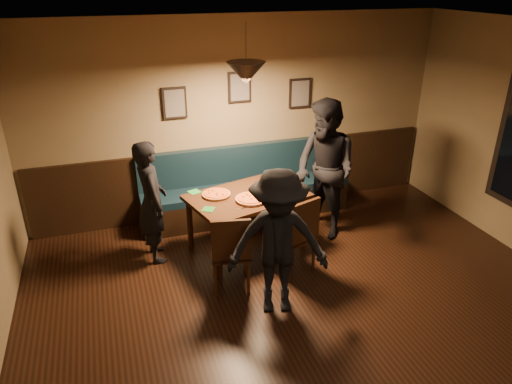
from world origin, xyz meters
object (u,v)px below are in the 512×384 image
booth_bench (246,185)px  chair_near_left (230,250)px  soda_glass (298,194)px  tabasco_bottle (288,187)px  diner_left (152,202)px  diner_right (325,170)px  chair_near_right (292,234)px  dining_table (247,222)px  diner_front (278,243)px

booth_bench → chair_near_left: size_ratio=3.15×
chair_near_left → booth_bench: bearing=78.1°
soda_glass → tabasco_bottle: (-0.03, 0.25, -0.01)m
diner_left → diner_right: (2.24, -0.09, 0.16)m
chair_near_right → diner_right: 1.12m
dining_table → soda_glass: soda_glass is taller
dining_table → soda_glass: (0.55, -0.32, 0.45)m
booth_bench → tabasco_bottle: booth_bench is taller
booth_bench → chair_near_left: 1.73m
diner_left → diner_front: (1.08, -1.42, 0.03)m
chair_near_left → diner_left: size_ratio=0.62×
chair_near_left → tabasco_bottle: size_ratio=8.37×
diner_left → diner_front: diner_front is taller
dining_table → chair_near_left: size_ratio=1.48×
booth_bench → dining_table: 0.89m
diner_left → soda_glass: diner_left is taller
chair_near_left → diner_left: bearing=140.1°
dining_table → diner_left: diner_left is taller
tabasco_bottle → diner_left: bearing=172.4°
tabasco_bottle → booth_bench: bearing=105.9°
chair_near_right → diner_right: diner_right is taller
diner_front → soda_glass: bearing=71.9°
soda_glass → booth_bench: bearing=104.2°
chair_near_left → diner_front: bearing=-44.1°
diner_left → dining_table: bearing=-102.2°
diner_left → diner_front: bearing=-147.3°
chair_near_left → diner_right: 1.78m
dining_table → chair_near_right: chair_near_right is taller
diner_left → diner_right: diner_right is taller
chair_near_right → diner_right: (0.74, 0.71, 0.44)m
chair_near_left → diner_front: size_ratio=0.60×
dining_table → tabasco_bottle: bearing=-22.7°
chair_near_right → soda_glass: 0.51m
booth_bench → chair_near_right: bearing=-86.5°
booth_bench → dining_table: size_ratio=2.12×
diner_left → chair_near_right: bearing=-122.9°
booth_bench → diner_right: (0.84, -0.79, 0.43)m
dining_table → diner_front: 1.33m
dining_table → diner_right: 1.22m
chair_near_right → tabasco_bottle: bearing=55.1°
diner_right → chair_near_left: bearing=-79.5°
chair_near_left → dining_table: bearing=71.2°
soda_glass → tabasco_bottle: bearing=97.7°
chair_near_right → diner_right: size_ratio=0.53×
booth_bench → diner_left: size_ratio=1.95×
booth_bench → tabasco_bottle: 1.01m
diner_front → tabasco_bottle: (0.59, 1.19, 0.02)m
booth_bench → chair_near_right: size_ratio=3.05×
chair_near_left → diner_front: 0.71m
dining_table → chair_near_right: size_ratio=1.44×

